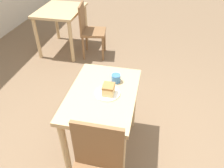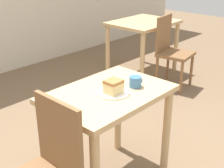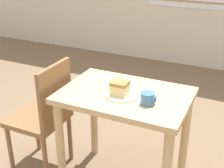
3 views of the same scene
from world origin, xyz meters
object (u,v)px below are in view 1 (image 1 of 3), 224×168
at_px(chair_far_corner, 89,29).
at_px(plate, 107,93).
at_px(dining_table_near, 103,105).
at_px(coffee_mug, 116,78).
at_px(dining_table_far, 61,16).
at_px(cake_slice, 109,89).

distance_m(chair_far_corner, plate, 2.10).
relative_size(chair_far_corner, plate, 4.11).
bearing_deg(chair_far_corner, dining_table_near, -168.23).
relative_size(dining_table_near, coffee_mug, 9.12).
height_order(dining_table_near, plate, plate).
bearing_deg(plate, chair_far_corner, 21.51).
xyz_separation_m(dining_table_far, cake_slice, (-2.07, -1.32, 0.20)).
height_order(plate, coffee_mug, coffee_mug).
xyz_separation_m(chair_far_corner, coffee_mug, (-1.74, -0.80, 0.31)).
bearing_deg(dining_table_near, cake_slice, -103.26).
relative_size(chair_far_corner, coffee_mug, 9.66).
relative_size(dining_table_far, chair_far_corner, 0.98).
distance_m(dining_table_near, plate, 0.16).
distance_m(dining_table_near, coffee_mug, 0.28).
xyz_separation_m(dining_table_near, cake_slice, (-0.01, -0.06, 0.21)).
bearing_deg(cake_slice, dining_table_near, 76.74).
height_order(dining_table_near, coffee_mug, coffee_mug).
xyz_separation_m(dining_table_near, chair_far_corner, (1.93, 0.72, -0.12)).
bearing_deg(plate, cake_slice, -131.06).
height_order(dining_table_near, cake_slice, cake_slice).
distance_m(plate, coffee_mug, 0.20).
xyz_separation_m(chair_far_corner, plate, (-1.94, -0.76, 0.28)).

